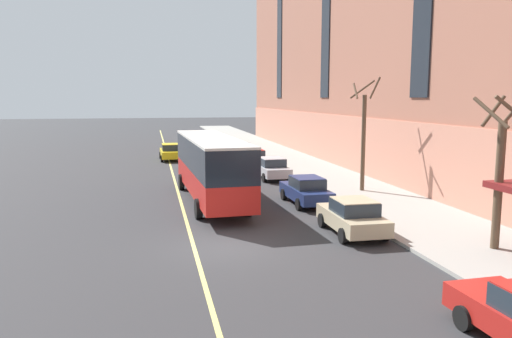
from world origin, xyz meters
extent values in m
plane|color=#303033|center=(0.00, 0.00, 0.00)|extent=(260.00, 260.00, 0.00)
cube|color=#9E9B93|center=(9.78, 3.00, 0.07)|extent=(5.95, 160.00, 0.15)
cube|color=tan|center=(12.69, 0.00, 2.20)|extent=(0.14, 110.00, 4.40)
cube|color=red|center=(0.40, 8.71, 1.28)|extent=(3.02, 12.50, 1.32)
cube|color=black|center=(0.40, 8.71, 2.75)|extent=(3.03, 12.50, 1.62)
cube|color=silver|center=(0.40, 8.71, 3.62)|extent=(3.04, 12.50, 0.12)
cube|color=#19232D|center=(0.14, 14.93, 2.59)|extent=(2.29, 0.18, 1.21)
cube|color=orange|center=(0.14, 14.94, 3.38)|extent=(1.74, 0.13, 0.28)
cube|color=black|center=(0.14, 14.95, 0.72)|extent=(2.44, 0.22, 0.24)
cube|color=white|center=(-0.73, 14.92, 0.97)|extent=(0.28, 0.07, 0.18)
cube|color=white|center=(1.00, 14.99, 0.97)|extent=(0.28, 0.07, 0.18)
cylinder|color=black|center=(-1.02, 12.99, 0.50)|extent=(0.34, 1.01, 1.00)
cylinder|color=black|center=(1.46, 13.10, 0.50)|extent=(0.34, 1.01, 1.00)
cylinder|color=black|center=(-0.68, 4.94, 0.50)|extent=(0.34, 1.01, 1.00)
cylinder|color=black|center=(1.81, 5.05, 0.50)|extent=(0.34, 1.01, 1.00)
cube|color=black|center=(5.64, 28.35, 0.64)|extent=(1.82, 4.36, 0.64)
cube|color=#232D38|center=(5.64, 28.14, 1.24)|extent=(1.58, 1.97, 0.56)
cube|color=black|center=(5.64, 28.14, 1.54)|extent=(1.54, 1.89, 0.04)
cylinder|color=black|center=(4.76, 29.69, 0.32)|extent=(0.23, 0.64, 0.64)
cylinder|color=black|center=(6.48, 29.71, 0.32)|extent=(0.23, 0.64, 0.64)
cylinder|color=black|center=(4.80, 27.00, 0.32)|extent=(0.23, 0.64, 0.64)
cylinder|color=black|center=(6.52, 27.02, 0.32)|extent=(0.23, 0.64, 0.64)
cube|color=#BCAD89|center=(5.58, 0.87, 0.64)|extent=(1.89, 4.25, 0.64)
cube|color=#232D38|center=(5.58, 0.66, 1.24)|extent=(1.64, 1.92, 0.56)
cube|color=#BCAD89|center=(5.58, 0.66, 1.54)|extent=(1.60, 1.84, 0.04)
cylinder|color=black|center=(4.69, 2.19, 0.32)|extent=(0.23, 0.64, 0.64)
cylinder|color=black|center=(6.50, 2.17, 0.32)|extent=(0.23, 0.64, 0.64)
cylinder|color=black|center=(4.66, -0.44, 0.32)|extent=(0.23, 0.64, 0.64)
cylinder|color=black|center=(6.47, -0.45, 0.32)|extent=(0.23, 0.64, 0.64)
cube|color=#B7B7BC|center=(5.66, 16.12, 0.64)|extent=(1.95, 4.74, 0.64)
cube|color=#232D38|center=(5.67, 15.89, 1.24)|extent=(1.66, 2.16, 0.56)
cube|color=#B7B7BC|center=(5.67, 15.89, 1.54)|extent=(1.62, 2.06, 0.04)
cylinder|color=black|center=(4.73, 17.55, 0.32)|extent=(0.24, 0.65, 0.64)
cylinder|color=black|center=(6.51, 17.60, 0.32)|extent=(0.24, 0.65, 0.64)
cylinder|color=black|center=(4.81, 14.64, 0.32)|extent=(0.24, 0.65, 0.64)
cylinder|color=black|center=(6.59, 14.69, 0.32)|extent=(0.24, 0.65, 0.64)
cylinder|color=black|center=(4.82, -8.23, 0.32)|extent=(0.24, 0.65, 0.64)
cube|color=#B21E19|center=(5.54, 22.13, 0.64)|extent=(1.78, 4.70, 0.64)
cube|color=#232D38|center=(5.54, 21.90, 1.24)|extent=(1.55, 2.12, 0.56)
cube|color=#B21E19|center=(5.54, 21.90, 1.54)|extent=(1.51, 2.03, 0.04)
cylinder|color=black|center=(4.68, 23.57, 0.32)|extent=(0.23, 0.64, 0.64)
cylinder|color=black|center=(6.37, 23.59, 0.32)|extent=(0.23, 0.64, 0.64)
cylinder|color=black|center=(4.71, 20.67, 0.32)|extent=(0.23, 0.64, 0.64)
cylinder|color=black|center=(6.40, 20.69, 0.32)|extent=(0.23, 0.64, 0.64)
cube|color=navy|center=(5.46, 7.14, 0.64)|extent=(1.86, 4.54, 0.64)
cube|color=#232D38|center=(5.47, 6.91, 1.24)|extent=(1.59, 2.06, 0.56)
cube|color=navy|center=(5.47, 6.91, 1.54)|extent=(1.55, 1.97, 0.04)
cylinder|color=black|center=(4.57, 8.51, 0.32)|extent=(0.24, 0.65, 0.64)
cylinder|color=black|center=(6.28, 8.55, 0.32)|extent=(0.24, 0.65, 0.64)
cylinder|color=black|center=(4.64, 5.72, 0.32)|extent=(0.24, 0.65, 0.64)
cylinder|color=black|center=(6.35, 5.77, 0.32)|extent=(0.24, 0.65, 0.64)
cube|color=yellow|center=(-1.14, 28.72, 0.64)|extent=(1.85, 4.64, 0.64)
cube|color=#232D38|center=(-1.13, 28.49, 1.24)|extent=(1.58, 2.11, 0.56)
cube|color=yellow|center=(-1.13, 28.49, 1.54)|extent=(1.54, 2.01, 0.04)
cylinder|color=black|center=(-2.03, 30.13, 0.32)|extent=(0.24, 0.65, 0.64)
cylinder|color=black|center=(-0.33, 30.17, 0.32)|extent=(0.24, 0.65, 0.64)
cylinder|color=black|center=(-1.95, 27.28, 0.32)|extent=(0.24, 0.65, 0.64)
cylinder|color=black|center=(-0.26, 27.32, 0.32)|extent=(0.24, 0.65, 0.64)
cylinder|color=brown|center=(9.92, -2.67, 2.58)|extent=(0.31, 0.31, 4.86)
cylinder|color=brown|center=(9.85, -2.19, 5.36)|extent=(1.09, 0.30, 1.19)
cylinder|color=brown|center=(9.23, -2.88, 5.32)|extent=(0.58, 1.51, 1.15)
cylinder|color=brown|center=(9.92, 9.67, 3.09)|extent=(0.26, 0.26, 5.88)
cylinder|color=brown|center=(10.57, 9.66, 6.44)|extent=(0.13, 1.37, 1.30)
cylinder|color=brown|center=(10.07, 10.38, 6.37)|extent=(1.52, 0.43, 1.17)
cylinder|color=brown|center=(9.36, 9.78, 6.27)|extent=(0.35, 1.21, 0.97)
cylinder|color=red|center=(7.31, 19.52, 0.43)|extent=(0.24, 0.24, 0.55)
sphere|color=silver|center=(7.31, 19.52, 0.77)|extent=(0.20, 0.20, 0.20)
cylinder|color=silver|center=(7.15, 19.52, 0.48)|extent=(0.10, 0.09, 0.09)
cylinder|color=silver|center=(7.47, 19.52, 0.48)|extent=(0.10, 0.09, 0.09)
cube|color=#E0D66B|center=(-1.30, 3.00, 0.00)|extent=(0.16, 140.00, 0.01)
camera|label=1|loc=(-2.80, -18.87, 5.86)|focal=35.00mm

